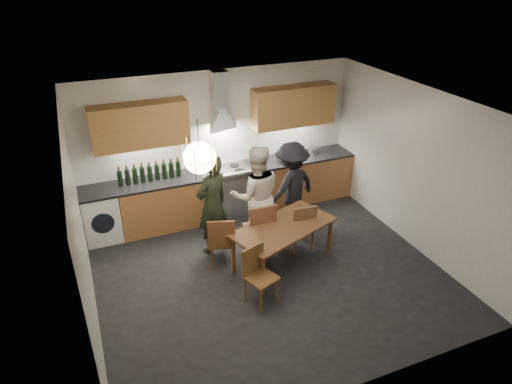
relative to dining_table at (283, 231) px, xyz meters
name	(u,v)px	position (x,y,z in m)	size (l,w,h in m)	color
ground	(269,273)	(-0.29, -0.15, -0.59)	(5.00, 5.00, 0.00)	black
room_shell	(271,171)	(-0.29, -0.15, 1.12)	(5.02, 4.52, 2.61)	white
counter_run	(227,191)	(-0.27, 1.80, -0.14)	(5.00, 0.62, 0.90)	tan
range_stove	(226,192)	(-0.29, 1.79, -0.15)	(0.90, 0.60, 0.92)	silver
wall_fixtures	(222,115)	(-0.29, 1.91, 1.28)	(4.30, 0.54, 1.10)	tan
pendant_lamp	(199,158)	(-1.29, -0.25, 1.51)	(0.43, 0.43, 0.70)	black
dining_table	(283,231)	(0.00, 0.00, 0.00)	(1.76, 1.29, 0.67)	brown
chair_back_left	(222,240)	(-0.90, 0.24, -0.08)	(0.51, 0.51, 0.89)	brown
chair_back_mid	(261,227)	(-0.24, 0.30, -0.05)	(0.45, 0.45, 0.95)	brown
chair_back_right	(302,225)	(0.41, 0.17, -0.09)	(0.42, 0.42, 0.87)	brown
chair_front	(257,271)	(-0.68, -0.63, -0.11)	(0.48, 0.48, 0.84)	brown
person_left	(212,205)	(-0.87, 0.77, 0.24)	(0.60, 0.40, 1.66)	black
person_mid	(256,196)	(-0.15, 0.72, 0.27)	(0.83, 0.65, 1.71)	beige
person_right	(291,187)	(0.58, 0.93, 0.20)	(1.02, 0.59, 1.58)	black
mixing_bowl	(285,159)	(0.86, 1.74, 0.35)	(0.32, 0.32, 0.08)	#A8A9AC
stock_pot	(313,150)	(1.50, 1.84, 0.37)	(0.18, 0.18, 0.13)	#B0B0B3
wine_bottles	(150,172)	(-1.62, 1.83, 0.48)	(1.06, 0.08, 0.34)	black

